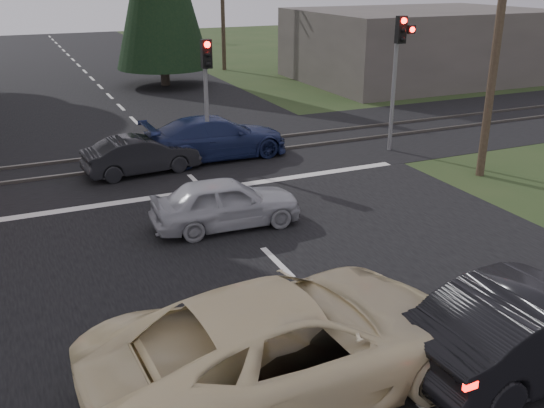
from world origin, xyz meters
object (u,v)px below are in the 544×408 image
utility_pole_near (500,21)px  dark_car_far (141,155)px  silver_car (226,203)px  blue_sedan (216,138)px  traffic_signal_center (207,80)px  dark_hatchback (538,326)px  cream_coupe (289,343)px  traffic_signal_right (399,58)px

utility_pole_near → dark_car_far: bearing=154.9°
silver_car → blue_sedan: blue_sedan is taller
utility_pole_near → traffic_signal_center: bearing=148.0°
traffic_signal_center → dark_car_far: 3.19m
traffic_signal_center → dark_hatchback: (1.23, -12.89, -2.01)m
dark_hatchback → blue_sedan: dark_hatchback is taller
silver_car → dark_car_far: size_ratio=1.03×
traffic_signal_center → cream_coupe: bearing=-102.8°
traffic_signal_right → traffic_signal_center: bearing=169.6°
utility_pole_near → blue_sedan: (-7.06, 5.24, -4.00)m
utility_pole_near → silver_car: bearing=-176.1°
dark_hatchback → blue_sedan: (-0.79, 13.45, -0.07)m
dark_hatchback → blue_sedan: size_ratio=0.96×
blue_sedan → dark_hatchback: bearing=-178.0°
traffic_signal_right → cream_coupe: (-9.22, -10.56, -2.46)m
cream_coupe → traffic_signal_right: bearing=-44.6°
cream_coupe → silver_car: bearing=-15.2°
utility_pole_near → dark_car_far: (-9.81, 4.60, -4.12)m
dark_hatchback → cream_coupe: bearing=70.7°
cream_coupe → dark_hatchback: (3.91, -1.12, -0.07)m
traffic_signal_right → dark_car_far: bearing=172.8°
utility_pole_near → silver_car: size_ratio=2.39×
traffic_signal_center → cream_coupe: (-2.67, -11.76, -1.95)m
cream_coupe → traffic_signal_center: bearing=-16.3°
silver_car → blue_sedan: 6.10m
traffic_signal_center → cream_coupe: 12.22m
silver_car → blue_sedan: size_ratio=0.76×
silver_car → blue_sedan: (1.77, 5.84, 0.08)m
utility_pole_near → dark_hatchback: (-6.27, -8.21, -3.93)m
utility_pole_near → blue_sedan: utility_pole_near is taller
blue_sedan → utility_pole_near: bearing=-128.0°
cream_coupe → blue_sedan: size_ratio=1.24×
cream_coupe → blue_sedan: bearing=-17.6°
utility_pole_near → cream_coupe: (-10.17, -7.09, -3.87)m
traffic_signal_right → utility_pole_near: 3.87m
traffic_signal_center → blue_sedan: traffic_signal_center is taller
utility_pole_near → dark_hatchback: utility_pole_near is taller
traffic_signal_right → utility_pole_near: (0.95, -3.47, 1.41)m
cream_coupe → dark_hatchback: size_ratio=1.29×
traffic_signal_right → blue_sedan: size_ratio=0.94×
utility_pole_near → dark_hatchback: 11.05m
dark_hatchback → dark_car_far: dark_hatchback is taller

